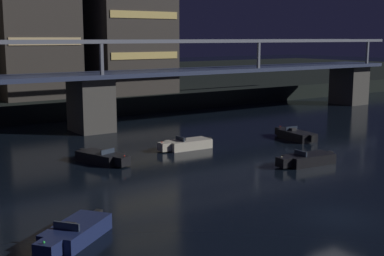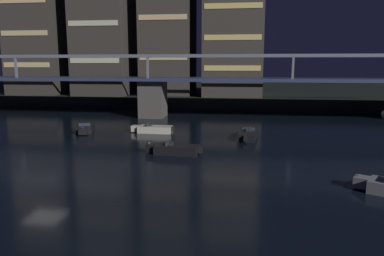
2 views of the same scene
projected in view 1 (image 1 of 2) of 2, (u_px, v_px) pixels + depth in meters
The scene contains 7 objects.
ground_plane at pixel (339, 217), 28.59m from camera, with size 400.00×400.00×0.00m, color black.
river_bridge at pixel (90, 88), 54.10m from camera, with size 87.01×6.40×9.38m.
speedboat_near_left at pixel (307, 159), 40.31m from camera, with size 5.23×2.18×1.16m.
speedboat_near_center at pixel (295, 135), 50.38m from camera, with size 2.28×5.23×1.16m.
speedboat_near_right at pixel (186, 144), 46.01m from camera, with size 5.21×1.95×1.16m.
speedboat_mid_left at pixel (102, 157), 40.96m from camera, with size 2.87×5.16×1.16m.
speedboat_mid_center at pixel (74, 233), 25.13m from camera, with size 4.69×4.00×1.16m.
Camera 1 is at (-22.07, -18.02, 9.60)m, focal length 49.42 mm.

